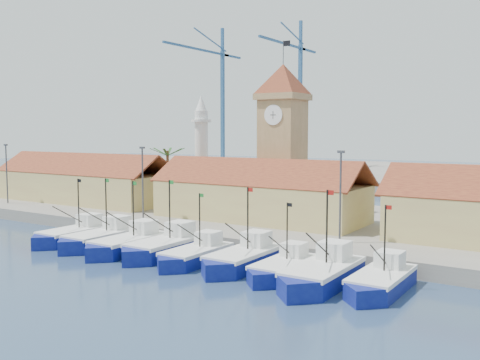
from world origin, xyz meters
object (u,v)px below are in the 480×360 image
Objects in this scene: clock_tower at (283,135)px; boat_0 at (73,236)px; minaret at (201,149)px; boat_4 at (194,256)px.

boat_0 is at bearing -120.44° from clock_tower.
minaret is (-1.24, 25.43, 8.95)m from boat_0.
clock_tower is (13.76, 23.42, 11.18)m from boat_0.
clock_tower is 15.30m from minaret.
boat_4 is 0.56× the size of minaret.
boat_0 reaches higher than boat_4.
clock_tower is 1.39× the size of minaret.
boat_0 is 17.32m from boat_4.
minaret reaches higher than boat_0.
clock_tower is at bearing -7.61° from minaret.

